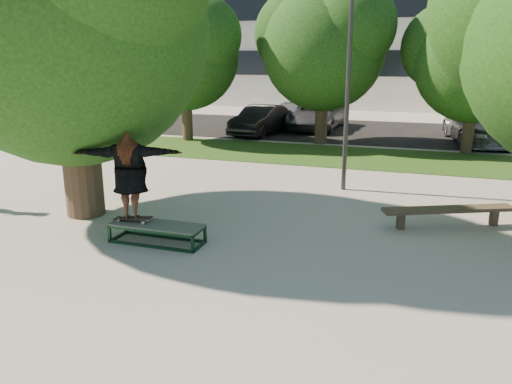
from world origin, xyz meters
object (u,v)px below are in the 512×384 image
(car_dark, at_px, (261,120))
(tree_left, at_px, (67,8))
(car_silver_a, at_px, (289,114))
(lamppost, at_px, (349,69))
(grind_box, at_px, (157,233))
(bench, at_px, (449,211))
(car_grey, at_px, (317,115))
(car_silver_b, at_px, (478,125))

(car_dark, bearing_deg, tree_left, -82.59)
(car_silver_a, bearing_deg, lamppost, -69.47)
(grind_box, xyz_separation_m, bench, (5.33, 2.70, 0.17))
(grind_box, height_order, car_grey, car_grey)
(lamppost, distance_m, car_silver_b, 10.36)
(lamppost, relative_size, bench, 2.27)
(lamppost, bearing_deg, car_silver_b, 66.21)
(lamppost, height_order, grind_box, lamppost)
(car_silver_b, bearing_deg, grind_box, -124.93)
(car_grey, bearing_deg, bench, -64.48)
(tree_left, distance_m, car_silver_b, 16.53)
(lamppost, distance_m, car_grey, 11.70)
(car_silver_a, relative_size, car_grey, 0.79)
(tree_left, distance_m, car_dark, 12.97)
(lamppost, relative_size, car_silver_b, 1.21)
(tree_left, xyz_separation_m, car_dark, (0.24, 12.41, -3.76))
(tree_left, relative_size, grind_box, 3.95)
(lamppost, bearing_deg, bench, -43.20)
(lamppost, distance_m, bench, 4.47)
(car_grey, xyz_separation_m, car_silver_b, (7.06, -1.82, 0.07))
(bench, distance_m, car_silver_b, 11.71)
(bench, bearing_deg, grind_box, -177.67)
(lamppost, bearing_deg, tree_left, -143.58)
(tree_left, height_order, grind_box, tree_left)
(grind_box, relative_size, car_dark, 0.45)
(car_silver_a, height_order, car_grey, car_grey)
(grind_box, bearing_deg, tree_left, 154.73)
(car_silver_b, bearing_deg, lamppost, -123.14)
(tree_left, xyz_separation_m, car_grey, (2.29, 14.94, -3.76))
(car_silver_a, distance_m, car_dark, 3.05)
(tree_left, relative_size, bench, 2.65)
(car_dark, xyz_separation_m, car_grey, (2.05, 2.54, 0.01))
(tree_left, height_order, car_dark, tree_left)
(bench, distance_m, car_dark, 13.28)
(car_grey, bearing_deg, car_silver_b, -11.38)
(grind_box, distance_m, bench, 5.97)
(car_silver_a, height_order, car_silver_b, car_silver_b)
(lamppost, xyz_separation_m, grind_box, (-2.78, -5.09, -2.96))
(car_silver_b, bearing_deg, car_grey, 156.18)
(car_dark, relative_size, car_silver_b, 0.79)
(lamppost, height_order, car_dark, lamppost)
(grind_box, distance_m, car_silver_b, 15.87)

